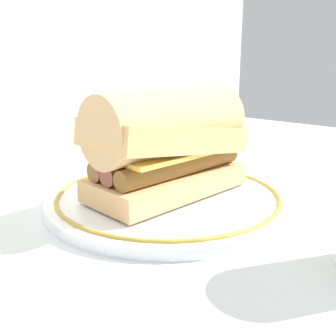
{
  "coord_description": "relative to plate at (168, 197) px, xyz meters",
  "views": [
    {
      "loc": [
        -0.3,
        -0.31,
        0.17
      ],
      "look_at": [
        0.03,
        -0.01,
        0.04
      ],
      "focal_mm": 41.23,
      "sensor_mm": 36.0,
      "label": 1
    }
  ],
  "objects": [
    {
      "name": "ground_plane",
      "position": [
        -0.03,
        0.01,
        -0.01
      ],
      "size": [
        1.5,
        1.5,
        0.0
      ],
      "primitive_type": "plane",
      "color": "silver"
    },
    {
      "name": "plate",
      "position": [
        0.0,
        0.0,
        0.0
      ],
      "size": [
        0.29,
        0.29,
        0.01
      ],
      "color": "white",
      "rests_on": "ground_plane"
    },
    {
      "name": "sausage_sandwich",
      "position": [
        0.0,
        0.0,
        0.07
      ],
      "size": [
        0.2,
        0.1,
        0.12
      ],
      "rotation": [
        0.0,
        0.0,
        -0.04
      ],
      "color": "tan",
      "rests_on": "plate"
    }
  ]
}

